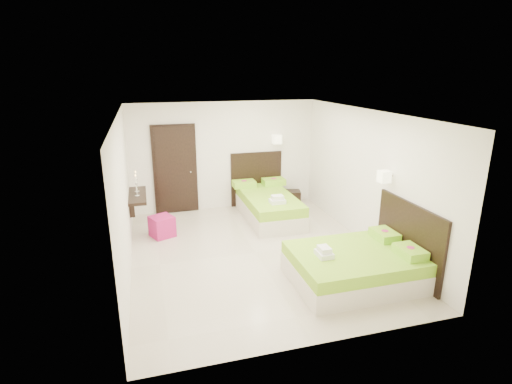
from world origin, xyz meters
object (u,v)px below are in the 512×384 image
object	(u,v)px
bed_single	(268,204)
nightstand	(292,197)
ottoman	(162,226)
bed_double	(359,264)

from	to	relation	value
bed_single	nightstand	xyz separation A→B (m)	(0.89, 0.73, -0.15)
ottoman	nightstand	bearing A→B (deg)	20.04
bed_double	ottoman	world-z (taller)	bed_double
bed_double	nightstand	distance (m)	3.97
nightstand	ottoman	bearing A→B (deg)	-146.31
nightstand	ottoman	distance (m)	3.54
bed_double	ottoman	xyz separation A→B (m)	(-2.97, 2.74, -0.08)
bed_double	ottoman	size ratio (longest dim) A/B	4.66
bed_single	ottoman	size ratio (longest dim) A/B	5.06
nightstand	ottoman	world-z (taller)	ottoman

